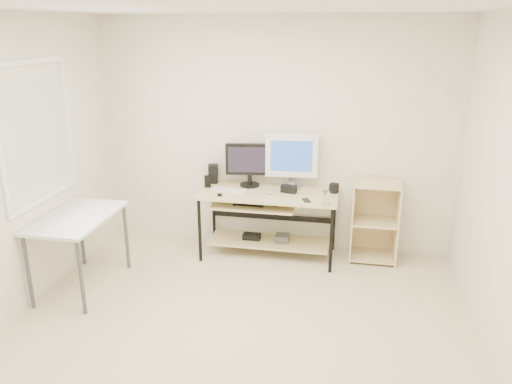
{
  "coord_description": "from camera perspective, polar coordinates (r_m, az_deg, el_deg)",
  "views": [
    {
      "loc": [
        0.85,
        -3.43,
        2.47
      ],
      "look_at": [
        -0.07,
        1.3,
        0.87
      ],
      "focal_mm": 35.0,
      "sensor_mm": 36.0,
      "label": 1
    }
  ],
  "objects": [
    {
      "name": "speaker_right",
      "position": [
        5.47,
        8.9,
        0.45
      ],
      "size": [
        0.11,
        0.11,
        0.1
      ],
      "primitive_type": "cube",
      "rotation": [
        0.0,
        0.0,
        -0.27
      ],
      "color": "black",
      "rests_on": "desk"
    },
    {
      "name": "room",
      "position": [
        3.79,
        -4.64,
        0.61
      ],
      "size": [
        4.01,
        4.01,
        2.62
      ],
      "color": "beige",
      "rests_on": "ground"
    },
    {
      "name": "desk",
      "position": [
        5.51,
        1.18,
        -2.1
      ],
      "size": [
        1.5,
        0.65,
        0.75
      ],
      "color": "#D1BF84",
      "rests_on": "ground"
    },
    {
      "name": "drinking_glass",
      "position": [
        5.09,
        8.02,
        -0.62
      ],
      "size": [
        0.08,
        0.08,
        0.14
      ],
      "primitive_type": "cylinder",
      "rotation": [
        0.0,
        0.0,
        0.15
      ],
      "color": "white",
      "rests_on": "coaster"
    },
    {
      "name": "speaker_left",
      "position": [
        5.75,
        -4.9,
        2.14
      ],
      "size": [
        0.13,
        0.13,
        0.22
      ],
      "rotation": [
        0.0,
        0.0,
        0.19
      ],
      "color": "black",
      "rests_on": "desk"
    },
    {
      "name": "black_monitor",
      "position": [
        5.58,
        -0.75,
        3.46
      ],
      "size": [
        0.54,
        0.22,
        0.49
      ],
      "rotation": [
        0.0,
        0.0,
        0.15
      ],
      "color": "black",
      "rests_on": "desk"
    },
    {
      "name": "smartphone",
      "position": [
        5.2,
        5.77,
        -0.96
      ],
      "size": [
        0.11,
        0.14,
        0.01
      ],
      "primitive_type": "cube",
      "rotation": [
        0.0,
        0.0,
        0.38
      ],
      "color": "black",
      "rests_on": "desk"
    },
    {
      "name": "audio_controller",
      "position": [
        5.61,
        -5.56,
        1.23
      ],
      "size": [
        0.08,
        0.06,
        0.14
      ],
      "primitive_type": "cube",
      "rotation": [
        0.0,
        0.0,
        0.24
      ],
      "color": "black",
      "rests_on": "desk"
    },
    {
      "name": "mouse",
      "position": [
        5.39,
        1.57,
        -0.02
      ],
      "size": [
        0.08,
        0.11,
        0.03
      ],
      "primitive_type": "ellipsoid",
      "rotation": [
        0.0,
        0.0,
        0.26
      ],
      "color": "#B1B1B6",
      "rests_on": "desk"
    },
    {
      "name": "center_speaker",
      "position": [
        5.42,
        3.77,
        0.36
      ],
      "size": [
        0.18,
        0.11,
        0.08
      ],
      "primitive_type": "cube",
      "rotation": [
        0.0,
        0.0,
        -0.22
      ],
      "color": "black",
      "rests_on": "desk"
    },
    {
      "name": "side_table",
      "position": [
        5.09,
        -19.72,
        -3.45
      ],
      "size": [
        0.6,
        1.0,
        0.75
      ],
      "color": "silver",
      "rests_on": "ground"
    },
    {
      "name": "keyboard",
      "position": [
        5.5,
        -3.03,
        0.25
      ],
      "size": [
        0.41,
        0.17,
        0.01
      ],
      "primitive_type": "cube",
      "rotation": [
        0.0,
        0.0,
        -0.16
      ],
      "color": "silver",
      "rests_on": "desk"
    },
    {
      "name": "coaster",
      "position": [
        5.11,
        7.99,
        -1.4
      ],
      "size": [
        0.1,
        0.1,
        0.01
      ],
      "primitive_type": "cylinder",
      "rotation": [
        0.0,
        0.0,
        0.15
      ],
      "color": "#8F6340",
      "rests_on": "desk"
    },
    {
      "name": "shelf_unit",
      "position": [
        5.63,
        13.36,
        -3.11
      ],
      "size": [
        0.5,
        0.4,
        0.9
      ],
      "color": "beige",
      "rests_on": "ground"
    },
    {
      "name": "white_imac",
      "position": [
        5.5,
        4.09,
        3.99
      ],
      "size": [
        0.58,
        0.18,
        0.61
      ],
      "rotation": [
        0.0,
        0.0,
        0.09
      ],
      "color": "silver",
      "rests_on": "desk"
    },
    {
      "name": "volume_puck",
      "position": [
        5.33,
        -4.18,
        -0.33
      ],
      "size": [
        0.07,
        0.07,
        0.02
      ],
      "primitive_type": "cylinder",
      "rotation": [
        0.0,
        0.0,
        0.36
      ],
      "color": "black",
      "rests_on": "desk"
    }
  ]
}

